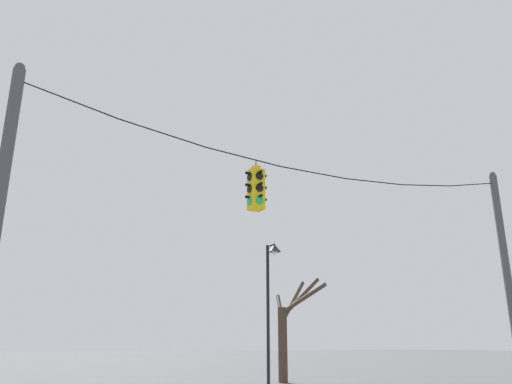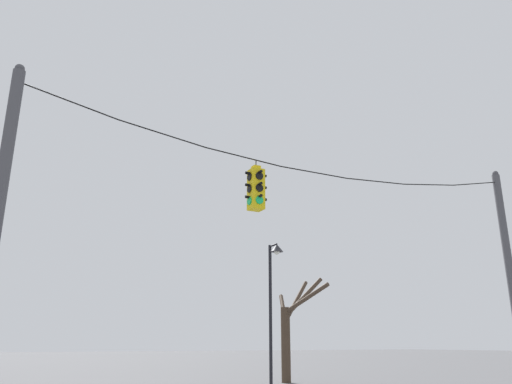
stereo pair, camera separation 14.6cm
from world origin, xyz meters
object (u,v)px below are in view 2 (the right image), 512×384
object	(u,v)px
traffic_light_near_right_pole	(256,189)
utility_pole_right	(511,278)
bare_tree	(290,328)
street_lamp	(274,279)

from	to	relation	value
traffic_light_near_right_pole	utility_pole_right	bearing A→B (deg)	-0.00
traffic_light_near_right_pole	bare_tree	xyz separation A→B (m)	(6.12, 8.62, -3.03)
utility_pole_right	traffic_light_near_right_pole	bearing A→B (deg)	180.00
street_lamp	bare_tree	size ratio (longest dim) A/B	1.19
utility_pole_right	traffic_light_near_right_pole	xyz separation A→B (m)	(-9.16, 0.00, 1.66)
utility_pole_right	bare_tree	distance (m)	9.24
street_lamp	bare_tree	distance (m)	3.75
street_lamp	bare_tree	xyz separation A→B (m)	(2.21, 2.52, -1.68)
utility_pole_right	bare_tree	xyz separation A→B (m)	(-3.04, 8.62, -1.36)
utility_pole_right	bare_tree	size ratio (longest dim) A/B	1.63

